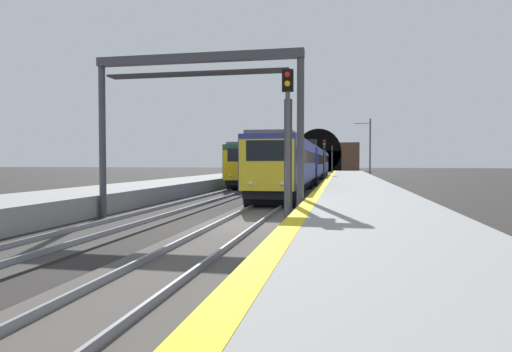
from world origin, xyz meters
TOP-DOWN VIEW (x-y plane):
  - ground_plane at (0.00, 0.00)m, footprint 320.00×320.00m
  - platform_right at (0.00, -4.51)m, footprint 112.00×4.54m
  - platform_left at (0.00, 8.73)m, footprint 112.00×4.54m
  - platform_right_edge_strip at (0.00, -2.48)m, footprint 112.00×0.50m
  - track_main_line at (0.00, 0.00)m, footprint 160.00×2.91m
  - track_adjacent_line at (0.00, 4.22)m, footprint 160.00×2.74m
  - train_main_approaching at (33.61, -0.00)m, footprint 56.77×2.95m
  - train_adjacent_platform at (37.22, 4.22)m, footprint 39.22×3.12m
  - railway_signal_near at (-0.43, -1.77)m, footprint 0.39×0.38m
  - railway_signal_mid at (31.75, -1.77)m, footprint 0.39×0.38m
  - railway_signal_far at (69.29, -1.77)m, footprint 0.39×0.38m
  - overhead_signal_gantry at (1.43, 2.11)m, footprint 0.70×8.57m
  - tunnel_portal at (95.82, 2.11)m, footprint 2.62×19.78m
  - catenary_mast_near at (43.73, -7.14)m, footprint 0.22×2.14m

SIDE VIEW (x-z plane):
  - ground_plane at x=0.00m, z-range 0.00..0.00m
  - track_main_line at x=0.00m, z-range -0.06..0.15m
  - track_adjacent_line at x=0.00m, z-range -0.06..0.15m
  - platform_right at x=0.00m, z-range 0.00..0.90m
  - platform_left at x=0.00m, z-range 0.00..0.90m
  - platform_right_edge_strip at x=0.00m, z-range 0.90..0.91m
  - train_main_approaching at x=33.61m, z-range -0.17..4.61m
  - train_adjacent_platform at x=37.22m, z-range -0.16..4.62m
  - railway_signal_mid at x=31.75m, z-range 0.52..5.20m
  - railway_signal_near at x=-0.43m, z-range 0.45..5.92m
  - railway_signal_far at x=69.29m, z-range 0.56..6.05m
  - tunnel_portal at x=95.82m, z-range -1.97..9.11m
  - catenary_mast_near at x=43.73m, z-range 0.11..8.02m
  - overhead_signal_gantry at x=1.43m, z-range 1.72..8.36m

